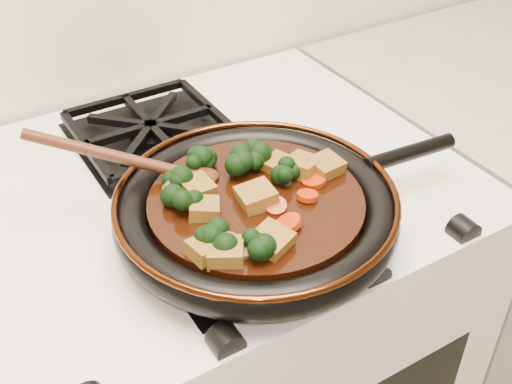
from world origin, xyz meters
TOP-DOWN VIEW (x-y plane):
  - stove at (0.00, 1.69)m, footprint 0.76×0.60m
  - burner_grate_front at (0.00, 1.55)m, footprint 0.23×0.23m
  - burner_grate_back at (0.00, 1.83)m, footprint 0.23×0.23m
  - skillet at (0.02, 1.55)m, footprint 0.48×0.36m
  - braising_sauce at (0.02, 1.55)m, footprint 0.27×0.27m
  - tofu_cube_0 at (-0.08, 1.49)m, footprint 0.04×0.04m
  - tofu_cube_1 at (-0.04, 1.59)m, footprint 0.04×0.04m
  - tofu_cube_2 at (-0.05, 1.55)m, footprint 0.05×0.05m
  - tofu_cube_3 at (-0.01, 1.46)m, footprint 0.05×0.05m
  - tofu_cube_4 at (0.08, 1.59)m, footprint 0.04×0.04m
  - tofu_cube_5 at (0.10, 1.56)m, footprint 0.05×0.06m
  - tofu_cube_6 at (0.02, 1.54)m, footprint 0.05×0.05m
  - tofu_cube_7 at (0.13, 1.55)m, footprint 0.05×0.04m
  - tofu_cube_8 at (-0.06, 1.47)m, footprint 0.05×0.05m
  - broccoli_floret_0 at (0.02, 1.61)m, footprint 0.08×0.09m
  - broccoli_floret_1 at (-0.05, 1.62)m, footprint 0.09×0.08m
  - broccoli_floret_2 at (0.07, 1.55)m, footprint 0.08×0.08m
  - broccoli_floret_3 at (-0.04, 1.46)m, footprint 0.08×0.08m
  - broccoli_floret_4 at (-0.07, 1.49)m, footprint 0.07×0.07m
  - broccoli_floret_5 at (0.05, 1.61)m, footprint 0.09×0.09m
  - broccoli_floret_6 at (-0.01, 1.64)m, footprint 0.07×0.07m
  - broccoli_floret_7 at (-0.07, 1.58)m, footprint 0.08×0.07m
  - carrot_coin_0 at (0.10, 1.54)m, footprint 0.03×0.03m
  - carrot_coin_1 at (0.09, 1.60)m, footprint 0.03×0.03m
  - carrot_coin_2 at (0.00, 1.48)m, footprint 0.03×0.03m
  - carrot_coin_3 at (0.03, 1.48)m, footprint 0.03×0.03m
  - carrot_coin_4 at (0.03, 1.52)m, footprint 0.03×0.03m
  - carrot_coin_5 at (0.07, 1.51)m, footprint 0.03×0.03m
  - mushroom_slice_0 at (-0.01, 1.64)m, footprint 0.03×0.03m
  - mushroom_slice_1 at (-0.06, 1.60)m, footprint 0.05×0.05m
  - mushroom_slice_2 at (-0.05, 1.47)m, footprint 0.04×0.04m
  - mushroom_slice_3 at (0.12, 1.56)m, footprint 0.05×0.05m
  - mushroom_slice_4 at (-0.05, 1.48)m, footprint 0.04×0.04m
  - wooden_spoon at (-0.07, 1.65)m, footprint 0.13×0.10m

SIDE VIEW (x-z plane):
  - stove at x=0.00m, z-range 0.00..0.90m
  - burner_grate_front at x=0.00m, z-range 0.90..0.93m
  - burner_grate_back at x=0.00m, z-range 0.90..0.93m
  - skillet at x=0.02m, z-range 0.92..0.97m
  - braising_sauce at x=0.02m, z-range 0.94..0.96m
  - carrot_coin_0 at x=0.10m, z-range 0.96..0.97m
  - carrot_coin_1 at x=0.09m, z-range 0.96..0.97m
  - carrot_coin_2 at x=0.00m, z-range 0.96..0.97m
  - carrot_coin_3 at x=0.03m, z-range 0.95..0.98m
  - carrot_coin_4 at x=0.03m, z-range 0.95..0.97m
  - carrot_coin_5 at x=0.07m, z-range 0.96..0.97m
  - mushroom_slice_0 at x=-0.01m, z-range 0.95..0.98m
  - mushroom_slice_1 at x=-0.06m, z-range 0.95..0.98m
  - mushroom_slice_2 at x=-0.05m, z-range 0.96..0.98m
  - mushroom_slice_3 at x=0.12m, z-range 0.95..0.98m
  - mushroom_slice_4 at x=-0.05m, z-range 0.95..0.98m
  - tofu_cube_4 at x=0.08m, z-range 0.95..0.98m
  - tofu_cube_0 at x=-0.08m, z-range 0.95..0.98m
  - tofu_cube_2 at x=-0.05m, z-range 0.95..0.98m
  - tofu_cube_1 at x=-0.04m, z-range 0.95..0.98m
  - tofu_cube_8 at x=-0.06m, z-range 0.96..0.98m
  - tofu_cube_3 at x=-0.01m, z-range 0.95..0.98m
  - tofu_cube_7 at x=0.13m, z-range 0.95..0.98m
  - broccoli_floret_2 at x=0.07m, z-range 0.94..0.99m
  - broccoli_floret_4 at x=-0.07m, z-range 0.94..0.99m
  - tofu_cube_5 at x=0.10m, z-range 0.95..0.98m
  - broccoli_floret_3 at x=-0.04m, z-range 0.94..1.00m
  - tofu_cube_6 at x=0.02m, z-range 0.95..0.98m
  - broccoli_floret_1 at x=-0.05m, z-range 0.94..1.00m
  - broccoli_floret_6 at x=-0.01m, z-range 0.94..1.00m
  - broccoli_floret_0 at x=0.02m, z-range 0.94..1.01m
  - broccoli_floret_5 at x=0.05m, z-range 0.94..1.01m
  - broccoli_floret_7 at x=-0.07m, z-range 0.94..1.01m
  - wooden_spoon at x=-0.07m, z-range 0.87..1.09m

